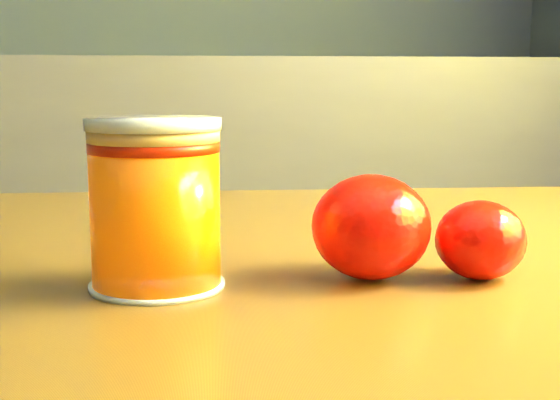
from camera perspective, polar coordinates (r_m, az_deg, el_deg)
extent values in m
cube|color=brown|center=(0.58, 12.67, -5.96)|extent=(1.02, 0.74, 0.04)
cylinder|color=#FD6205|center=(0.47, -9.08, -1.11)|extent=(0.08, 0.08, 0.09)
cylinder|color=#E1AA5B|center=(0.47, -9.22, 4.68)|extent=(0.08, 0.08, 0.01)
cylinder|color=silver|center=(0.47, -9.24, 5.42)|extent=(0.08, 0.08, 0.01)
ellipsoid|color=#F71404|center=(0.49, 6.68, -1.97)|extent=(0.10, 0.10, 0.07)
ellipsoid|color=#F71404|center=(0.51, 14.45, -2.85)|extent=(0.07, 0.07, 0.05)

